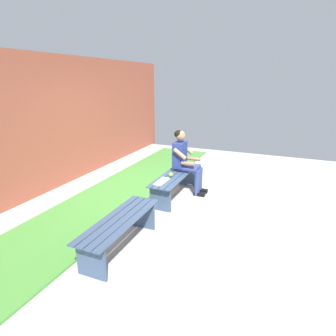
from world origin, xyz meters
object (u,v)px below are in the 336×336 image
at_px(apple, 171,175).
at_px(person_seated, 185,159).
at_px(bench_far, 120,227).
at_px(book_open, 162,182).
at_px(bench_near, 175,180).

bearing_deg(apple, person_seated, 165.79).
xyz_separation_m(bench_far, book_open, (-1.47, -0.06, 0.13)).
bearing_deg(person_seated, book_open, -11.46).
xyz_separation_m(bench_near, book_open, (0.47, -0.06, 0.12)).
relative_size(bench_far, person_seated, 1.19).
xyz_separation_m(bench_far, apple, (-1.79, -0.02, 0.16)).
distance_m(bench_near, apple, 0.22).
bearing_deg(bench_near, book_open, -7.08).
distance_m(bench_near, book_open, 0.49).
distance_m(bench_far, apple, 1.80).
bearing_deg(person_seated, bench_far, -2.55).
bearing_deg(book_open, person_seated, 168.15).
bearing_deg(apple, bench_far, 0.55).
xyz_separation_m(person_seated, book_open, (0.79, -0.16, -0.23)).
bearing_deg(bench_far, bench_near, -180.00).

